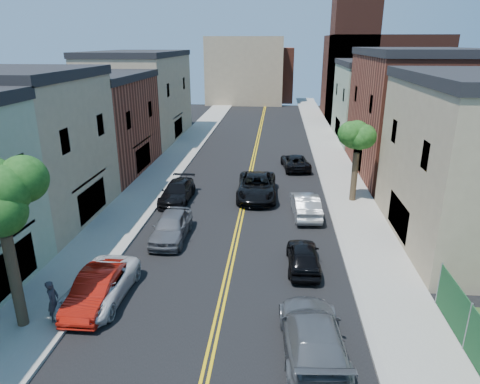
% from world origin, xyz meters
% --- Properties ---
extents(sidewalk_left, '(3.20, 100.00, 0.15)m').
position_xyz_m(sidewalk_left, '(-7.90, 40.00, 0.07)').
color(sidewalk_left, gray).
rests_on(sidewalk_left, ground).
extents(sidewalk_right, '(3.20, 100.00, 0.15)m').
position_xyz_m(sidewalk_right, '(7.90, 40.00, 0.07)').
color(sidewalk_right, gray).
rests_on(sidewalk_right, ground).
extents(curb_left, '(0.30, 100.00, 0.15)m').
position_xyz_m(curb_left, '(-6.15, 40.00, 0.07)').
color(curb_left, gray).
rests_on(curb_left, ground).
extents(curb_right, '(0.30, 100.00, 0.15)m').
position_xyz_m(curb_right, '(6.15, 40.00, 0.07)').
color(curb_right, gray).
rests_on(curb_right, ground).
extents(bldg_left_tan_near, '(9.00, 10.00, 9.00)m').
position_xyz_m(bldg_left_tan_near, '(-14.00, 25.00, 4.50)').
color(bldg_left_tan_near, '#998466').
rests_on(bldg_left_tan_near, ground).
extents(bldg_left_brick, '(9.00, 12.00, 8.00)m').
position_xyz_m(bldg_left_brick, '(-14.00, 36.00, 4.00)').
color(bldg_left_brick, brown).
rests_on(bldg_left_brick, ground).
extents(bldg_left_tan_far, '(9.00, 16.00, 9.50)m').
position_xyz_m(bldg_left_tan_far, '(-14.00, 50.00, 4.75)').
color(bldg_left_tan_far, '#998466').
rests_on(bldg_left_tan_far, ground).
extents(bldg_right_brick, '(9.00, 14.00, 10.00)m').
position_xyz_m(bldg_right_brick, '(14.00, 38.00, 5.00)').
color(bldg_right_brick, brown).
rests_on(bldg_right_brick, ground).
extents(bldg_right_palegrn, '(9.00, 12.00, 8.50)m').
position_xyz_m(bldg_right_palegrn, '(14.00, 52.00, 4.25)').
color(bldg_right_palegrn, gray).
rests_on(bldg_right_palegrn, ground).
extents(church, '(16.20, 14.20, 22.60)m').
position_xyz_m(church, '(16.33, 67.07, 7.24)').
color(church, '#4C2319').
rests_on(church, ground).
extents(backdrop_left, '(14.00, 8.00, 12.00)m').
position_xyz_m(backdrop_left, '(-4.00, 82.00, 6.00)').
color(backdrop_left, '#998466').
rests_on(backdrop_left, ground).
extents(backdrop_center, '(10.00, 8.00, 10.00)m').
position_xyz_m(backdrop_center, '(0.00, 86.00, 5.00)').
color(backdrop_center, brown).
rests_on(backdrop_center, ground).
extents(tree_right_far, '(4.40, 4.40, 8.03)m').
position_xyz_m(tree_right_far, '(7.92, 30.01, 5.76)').
color(tree_right_far, '#3D311E').
rests_on(tree_right_far, sidewalk_right).
extents(red_sedan, '(1.58, 4.53, 1.49)m').
position_xyz_m(red_sedan, '(-5.50, 15.86, 0.75)').
color(red_sedan, '#AF150B').
rests_on(red_sedan, ground).
extents(white_pickup, '(2.47, 5.15, 1.42)m').
position_xyz_m(white_pickup, '(-5.50, 16.16, 0.71)').
color(white_pickup, silver).
rests_on(white_pickup, ground).
extents(grey_car_left, '(1.92, 4.75, 1.62)m').
position_xyz_m(grey_car_left, '(-3.80, 22.70, 0.81)').
color(grey_car_left, '#56585E').
rests_on(grey_car_left, ground).
extents(black_car_left, '(2.07, 4.99, 1.44)m').
position_xyz_m(black_car_left, '(-4.88, 29.01, 0.72)').
color(black_car_left, black).
rests_on(black_car_left, ground).
extents(grey_car_right, '(2.63, 5.72, 1.62)m').
position_xyz_m(grey_car_right, '(3.80, 13.42, 0.81)').
color(grey_car_right, '#52555A').
rests_on(grey_car_right, ground).
extents(black_car_right, '(1.71, 4.11, 1.39)m').
position_xyz_m(black_car_right, '(3.80, 19.86, 0.70)').
color(black_car_right, black).
rests_on(black_car_right, ground).
extents(silver_car_right, '(2.01, 4.81, 1.55)m').
position_xyz_m(silver_car_right, '(4.29, 27.03, 0.77)').
color(silver_car_right, '#93979A').
rests_on(silver_car_right, ground).
extents(dark_car_right_far, '(2.87, 5.12, 1.35)m').
position_xyz_m(dark_car_right_far, '(4.02, 38.26, 0.68)').
color(dark_car_right_far, black).
rests_on(dark_car_right_far, ground).
extents(black_suv_lane, '(2.99, 6.22, 1.71)m').
position_xyz_m(black_suv_lane, '(0.87, 30.35, 0.85)').
color(black_suv_lane, black).
rests_on(black_suv_lane, ground).
extents(pedestrian_left, '(0.51, 0.71, 1.81)m').
position_xyz_m(pedestrian_left, '(-6.70, 14.38, 1.06)').
color(pedestrian_left, '#24242B').
rests_on(pedestrian_left, sidewalk_left).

